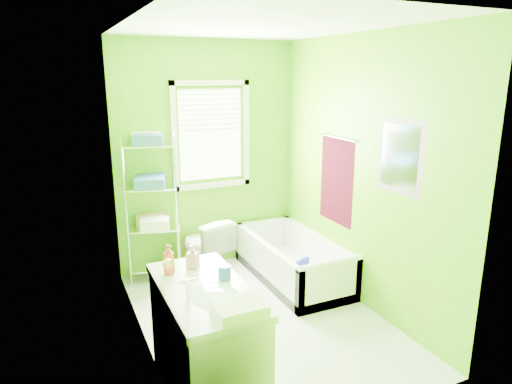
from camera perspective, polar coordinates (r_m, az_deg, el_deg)
name	(u,v)px	position (r m, az deg, el deg)	size (l,w,h in m)	color
ground	(260,318)	(4.44, 0.53, -15.48)	(2.90, 2.90, 0.00)	silver
room_envelope	(261,156)	(3.91, 0.58, 4.56)	(2.14, 2.94, 2.62)	#549F07
window	(211,129)	(5.22, -5.64, 7.78)	(0.92, 0.05, 1.22)	white
door	(175,284)	(2.83, -10.12, -11.31)	(0.09, 0.80, 2.00)	white
right_wall_decor	(359,172)	(4.47, 12.80, 2.51)	(0.04, 1.48, 1.17)	#3B0613
bathtub	(293,266)	(5.14, 4.67, -9.20)	(0.72, 1.55, 0.50)	white
toilet	(205,247)	(5.14, -6.36, -6.90)	(0.39, 0.69, 0.71)	white
vanity	(207,338)	(3.35, -6.20, -17.73)	(0.57, 1.10, 1.05)	white
wire_shelf_unit	(152,192)	(5.00, -12.82, -0.06)	(0.60, 0.50, 1.63)	silver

